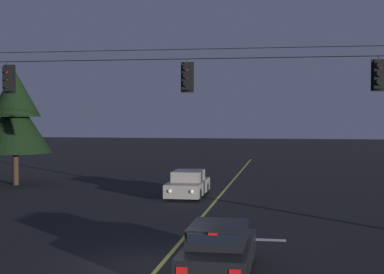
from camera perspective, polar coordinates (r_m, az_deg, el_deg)
The scene contains 10 objects.
ground_plane at distance 17.44m, azimuth -3.15°, elevation -12.42°, with size 180.00×180.00×0.00m, color black.
lane_centre_stripe at distance 27.77m, azimuth 1.71°, elevation -6.90°, with size 0.14×60.00×0.01m, color #D1C64C.
stop_bar_paint at distance 21.12m, azimuth 4.44°, elevation -9.83°, with size 3.40×0.36×0.01m, color silver.
signal_span_assembly at distance 21.49m, azimuth -0.44°, elevation 1.33°, with size 21.14×0.32×7.83m.
traffic_light_leftmost at distance 23.75m, azimuth -17.47°, elevation 5.42°, with size 0.48×0.41×1.22m.
traffic_light_left_inner at distance 21.52m, azimuth -0.53°, elevation 5.86°, with size 0.48×0.41×1.22m.
traffic_light_centre at distance 21.41m, azimuth 17.68°, elevation 5.77°, with size 0.48×0.41×1.22m.
car_waiting_near_lane at distance 16.56m, azimuth 2.60°, elevation -10.91°, with size 1.80×4.33×1.39m.
car_oncoming_lead at distance 31.48m, azimuth -0.39°, elevation -4.64°, with size 1.80×4.42×1.39m.
tree_verge_near at distance 38.12m, azimuth -16.81°, elevation 2.03°, with size 4.50×4.50×7.18m.
Camera 1 is at (3.69, -16.47, 4.41)m, focal length 54.92 mm.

